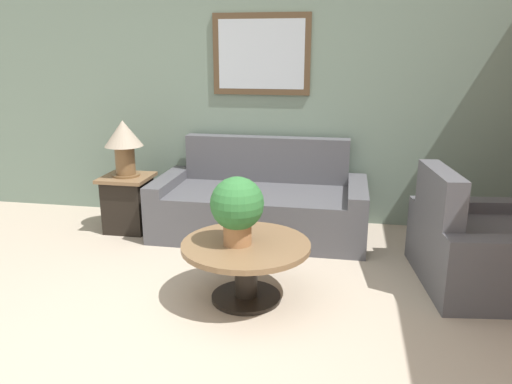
# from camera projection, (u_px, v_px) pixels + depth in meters

# --- Properties ---
(ground_plane) EXTENTS (20.00, 20.00, 0.00)m
(ground_plane) POSITION_uv_depth(u_px,v_px,m) (176.00, 355.00, 3.02)
(ground_plane) COLOR tan
(wall_back) EXTENTS (7.37, 0.09, 2.60)m
(wall_back) POSITION_uv_depth(u_px,v_px,m) (256.00, 97.00, 5.20)
(wall_back) COLOR slate
(wall_back) RESTS_ON ground_plane
(couch_main) EXTENTS (2.06, 0.97, 0.92)m
(couch_main) POSITION_uv_depth(u_px,v_px,m) (261.00, 205.00, 4.96)
(couch_main) COLOR #4C4C51
(couch_main) RESTS_ON ground_plane
(armchair) EXTENTS (1.05, 1.21, 0.92)m
(armchair) POSITION_uv_depth(u_px,v_px,m) (479.00, 249.00, 3.87)
(armchair) COLOR #4C4C51
(armchair) RESTS_ON ground_plane
(coffee_table) EXTENTS (0.93, 0.93, 0.44)m
(coffee_table) POSITION_uv_depth(u_px,v_px,m) (246.00, 259.00, 3.61)
(coffee_table) COLOR black
(coffee_table) RESTS_ON ground_plane
(side_table) EXTENTS (0.48, 0.48, 0.57)m
(side_table) POSITION_uv_depth(u_px,v_px,m) (128.00, 202.00, 5.05)
(side_table) COLOR black
(side_table) RESTS_ON ground_plane
(table_lamp) EXTENTS (0.38, 0.38, 0.56)m
(table_lamp) POSITION_uv_depth(u_px,v_px,m) (124.00, 141.00, 4.88)
(table_lamp) COLOR brown
(table_lamp) RESTS_ON side_table
(potted_plant_on_table) EXTENTS (0.38, 0.38, 0.49)m
(potted_plant_on_table) POSITION_uv_depth(u_px,v_px,m) (237.00, 207.00, 3.49)
(potted_plant_on_table) COLOR #9E6B42
(potted_plant_on_table) RESTS_ON coffee_table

